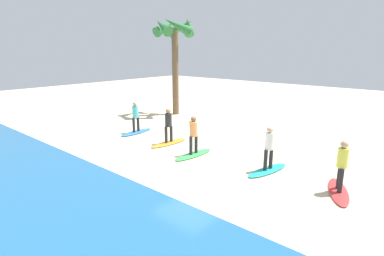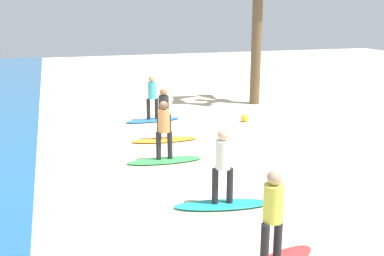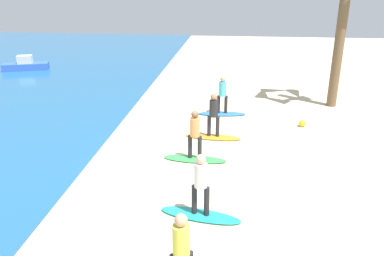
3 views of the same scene
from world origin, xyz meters
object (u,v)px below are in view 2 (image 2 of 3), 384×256
at_px(surfer_green, 164,126).
at_px(surfboard_orange, 164,140).
at_px(surfer_orange, 164,110).
at_px(surfer_blue, 152,94).
at_px(surfboard_blue, 153,120).
at_px(beach_ball, 245,118).
at_px(surfer_red, 273,212).
at_px(surfboard_green, 165,160).
at_px(surfboard_teal, 222,205).
at_px(surfer_teal, 223,161).

distance_m(surfer_green, surfboard_orange, 2.27).
bearing_deg(surfer_orange, surfer_blue, -4.84).
bearing_deg(surfboard_blue, beach_ball, 157.61).
distance_m(surfer_orange, surfer_blue, 2.74).
height_order(surfer_red, beach_ball, surfer_red).
xyz_separation_m(surfer_green, surfer_orange, (1.98, -0.49, 0.00)).
bearing_deg(surfer_red, beach_ball, -21.45).
distance_m(surfer_orange, beach_ball, 3.98).
relative_size(surfboard_green, beach_ball, 7.36).
distance_m(surfer_blue, beach_ball, 3.59).
distance_m(surfer_red, surfer_green, 5.77).
bearing_deg(surfboard_orange, surfboard_teal, 94.46).
bearing_deg(surfer_blue, beach_ball, -108.79).
bearing_deg(surfer_orange, surfboard_orange, -90.00).
xyz_separation_m(surfer_blue, beach_ball, (-1.12, -3.29, -0.89)).
bearing_deg(surfer_blue, surfer_red, 177.92).
distance_m(surfboard_teal, surfer_orange, 5.31).
relative_size(surfboard_green, surfer_orange, 1.28).
bearing_deg(surfboard_teal, beach_ball, -106.64).
xyz_separation_m(surfboard_teal, surfboard_blue, (7.95, -0.25, 0.00)).
relative_size(surfboard_blue, beach_ball, 7.36).
bearing_deg(beach_ball, surfboard_teal, 152.58).
relative_size(surfboard_orange, surfer_orange, 1.28).
distance_m(surfer_red, surfboard_green, 5.85).
distance_m(surfboard_teal, surfboard_orange, 5.22).
distance_m(surfboard_green, surfboard_blue, 4.77).
height_order(surfer_red, surfboard_orange, surfer_red).
xyz_separation_m(surfboard_orange, surfboard_blue, (2.73, -0.23, 0.00)).
relative_size(surfer_red, surfboard_teal, 0.78).
height_order(surfboard_teal, surfer_orange, surfer_orange).
bearing_deg(beach_ball, surfboard_orange, 114.57).
bearing_deg(surfboard_green, surfer_green, 30.06).
xyz_separation_m(surfer_red, surfer_orange, (7.74, -0.15, 0.00)).
bearing_deg(surfboard_green, surfboard_blue, -95.20).
bearing_deg(surfboard_blue, surfer_orange, 81.56).
distance_m(surfboard_orange, surfboard_blue, 2.74).
relative_size(surfer_teal, surfer_blue, 1.00).
bearing_deg(surfboard_green, surfer_red, 96.89).
xyz_separation_m(surfboard_orange, beach_ball, (1.61, -3.53, 0.10)).
height_order(surfer_orange, beach_ball, surfer_orange).
distance_m(surfer_green, beach_ball, 5.46).
bearing_deg(surfer_green, surfer_teal, -171.65).
distance_m(surfboard_teal, surfer_teal, 0.99).
bearing_deg(surfer_green, surfer_orange, -13.88).
bearing_deg(surfboard_blue, surfboard_teal, 84.62).
bearing_deg(surfboard_teal, surfer_blue, -81.00).
height_order(surfboard_orange, surfer_orange, surfer_orange).
xyz_separation_m(surfboard_blue, beach_ball, (-1.12, -3.29, 0.10)).
bearing_deg(surfboard_green, surfer_teal, 101.84).
relative_size(surfer_red, surfboard_green, 0.78).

